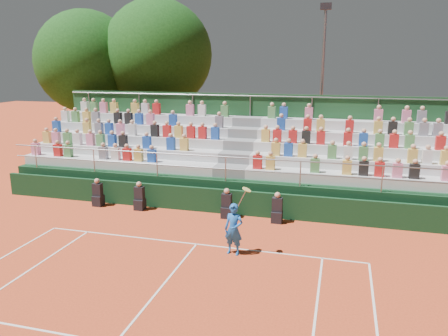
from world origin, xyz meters
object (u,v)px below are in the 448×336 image
(tennis_player, at_px, (234,229))
(tree_west, at_px, (87,62))
(floodlight_mast, at_px, (322,75))
(tree_east, at_px, (158,55))

(tennis_player, bearing_deg, tree_west, 135.64)
(tree_west, bearing_deg, floodlight_mast, 4.26)
(tennis_player, distance_m, tree_east, 16.49)
(tennis_player, xyz_separation_m, tree_west, (-12.46, 12.19, 5.09))
(tree_east, distance_m, floodlight_mast, 10.04)
(tennis_player, relative_size, floodlight_mast, 0.25)
(tree_west, relative_size, floodlight_mast, 1.00)
(tree_west, height_order, floodlight_mast, tree_west)
(tennis_player, xyz_separation_m, floodlight_mast, (1.83, 13.25, 4.38))
(floodlight_mast, bearing_deg, tree_east, -179.91)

